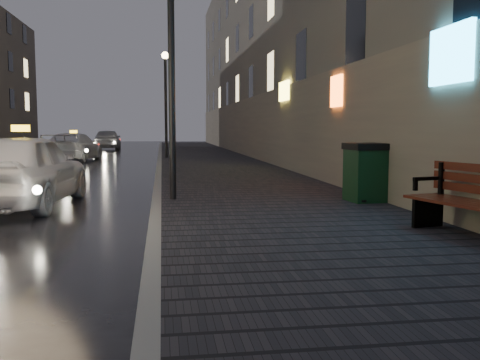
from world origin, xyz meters
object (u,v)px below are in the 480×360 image
Objects in this scene: lamp_far at (166,91)px; trash_bin at (367,172)px; taxi_mid at (74,147)px; lamp_near at (171,39)px; taxi_near at (22,169)px; car_far at (108,140)px; bench at (474,201)px.

trash_bin is (3.95, -16.91, -2.73)m from lamp_far.
lamp_far is at bearing 97.93° from trash_bin.
lamp_near is at bearing 113.17° from taxi_mid.
taxi_near is 1.03× the size of car_far.
taxi_near is (-7.08, 1.24, 0.03)m from trash_bin.
lamp_far is (0.00, 16.00, 0.00)m from lamp_near.
taxi_near is (-3.13, 0.33, -2.70)m from lamp_near.
trash_bin is 19.23m from taxi_mid.
lamp_near is 1.17× the size of car_far.
trash_bin is at bearing 123.82° from taxi_mid.
bench is at bearing -93.25° from trash_bin.
taxi_near is at bearing -101.31° from lamp_far.
trash_bin is at bearing 78.32° from bench.
bench is 8.71m from taxi_near.
taxi_mid is at bearing 105.71° from lamp_near.
lamp_far is at bearing -176.59° from taxi_mid.
car_far is (-4.23, 13.46, -2.72)m from lamp_far.
taxi_mid is at bearing 175.95° from lamp_far.
lamp_far is 16.20m from taxi_near.
taxi_near is 29.15m from car_far.
trash_bin is 0.25× the size of taxi_mid.
car_far is at bearing 98.16° from lamp_near.
lamp_near is 4.15m from taxi_near.
taxi_near is at bearing 102.67° from taxi_mid.
lamp_near and lamp_far have the same top height.
lamp_near is at bearing 96.15° from car_far.
trash_bin is at bearing -76.85° from lamp_far.
taxi_mid reaches higher than bench.
car_far reaches higher than taxi_mid.
taxi_mid is at bearing -79.68° from taxi_near.
lamp_near is 29.89m from car_far.
car_far is at bearing -84.13° from taxi_mid.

